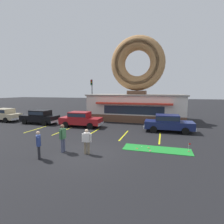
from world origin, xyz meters
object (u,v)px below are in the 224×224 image
(putting_flag_pin, at_px, (189,145))
(car_red, at_px, (81,119))
(trash_bin, at_px, (81,116))
(traffic_light_pole, at_px, (92,92))
(golf_ball, at_px, (142,147))
(pedestrian_blue_sweater_man, at_px, (87,140))
(car_champagne, at_px, (4,114))
(pedestrian_hooded_kid, at_px, (39,144))
(car_navy, at_px, (168,122))
(car_black, at_px, (40,116))
(pedestrian_leather_jacket_man, at_px, (63,137))

(putting_flag_pin, height_order, car_red, car_red)
(trash_bin, height_order, traffic_light_pole, traffic_light_pole)
(golf_ball, xyz_separation_m, pedestrian_blue_sweater_man, (-3.04, -2.20, 0.80))
(car_champagne, distance_m, pedestrian_blue_sweater_man, 16.95)
(car_red, xyz_separation_m, pedestrian_hooded_kid, (1.83, -8.80, 0.01))
(traffic_light_pole, bearing_deg, putting_flag_pin, -50.39)
(putting_flag_pin, height_order, car_navy, car_navy)
(putting_flag_pin, relative_size, pedestrian_hooded_kid, 0.34)
(pedestrian_blue_sweater_man, relative_size, trash_bin, 1.58)
(car_navy, height_order, trash_bin, car_navy)
(putting_flag_pin, relative_size, car_red, 0.12)
(pedestrian_blue_sweater_man, height_order, trash_bin, pedestrian_blue_sweater_man)
(car_black, relative_size, trash_bin, 4.73)
(car_champagne, height_order, pedestrian_leather_jacket_man, pedestrian_leather_jacket_man)
(putting_flag_pin, distance_m, pedestrian_blue_sweater_man, 6.39)
(putting_flag_pin, xyz_separation_m, pedestrian_blue_sweater_man, (-6.02, -2.12, 0.41))
(car_champagne, relative_size, traffic_light_pole, 0.80)
(putting_flag_pin, xyz_separation_m, pedestrian_leather_jacket_man, (-7.60, -2.22, 0.55))
(golf_ball, distance_m, pedestrian_leather_jacket_man, 5.25)
(car_black, height_order, traffic_light_pole, traffic_light_pole)
(golf_ball, relative_size, pedestrian_leather_jacket_man, 0.02)
(car_black, height_order, pedestrian_hooded_kid, same)
(putting_flag_pin, height_order, trash_bin, trash_bin)
(putting_flag_pin, height_order, pedestrian_hooded_kid, pedestrian_hooded_kid)
(putting_flag_pin, bearing_deg, pedestrian_hooded_kid, -156.53)
(putting_flag_pin, relative_size, car_champagne, 0.12)
(car_champagne, height_order, trash_bin, car_champagne)
(pedestrian_blue_sweater_man, relative_size, pedestrian_leather_jacket_man, 0.88)
(car_red, xyz_separation_m, trash_bin, (-1.98, 3.94, -0.37))
(car_navy, distance_m, pedestrian_blue_sweater_man, 9.01)
(car_navy, xyz_separation_m, traffic_light_pole, (-12.31, 10.80, 2.84))
(golf_ball, xyz_separation_m, car_champagne, (-18.12, 5.54, 0.82))
(putting_flag_pin, relative_size, pedestrian_leather_jacket_man, 0.31)
(pedestrian_hooded_kid, relative_size, trash_bin, 1.64)
(putting_flag_pin, height_order, car_black, car_black)
(car_navy, relative_size, pedestrian_leather_jacket_man, 2.61)
(pedestrian_hooded_kid, bearing_deg, pedestrian_leather_jacket_man, 63.64)
(car_red, xyz_separation_m, pedestrian_blue_sweater_man, (4.09, -7.32, -0.03))
(car_black, distance_m, pedestrian_hooded_kid, 11.53)
(car_black, xyz_separation_m, trash_bin, (3.36, 3.72, -0.37))
(golf_ball, relative_size, pedestrian_hooded_kid, 0.03)
(pedestrian_leather_jacket_man, xyz_separation_m, trash_bin, (-4.49, 11.36, -0.49))
(car_black, relative_size, pedestrian_leather_jacket_man, 2.62)
(car_champagne, xyz_separation_m, traffic_light_pole, (7.63, 10.64, 2.84))
(putting_flag_pin, relative_size, car_navy, 0.12)
(pedestrian_hooded_kid, relative_size, pedestrian_leather_jacket_man, 0.91)
(car_champagne, xyz_separation_m, trash_bin, (8.99, 3.52, -0.37))
(pedestrian_leather_jacket_man, bearing_deg, trash_bin, 111.57)
(car_black, relative_size, traffic_light_pole, 0.80)
(putting_flag_pin, distance_m, car_navy, 5.60)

